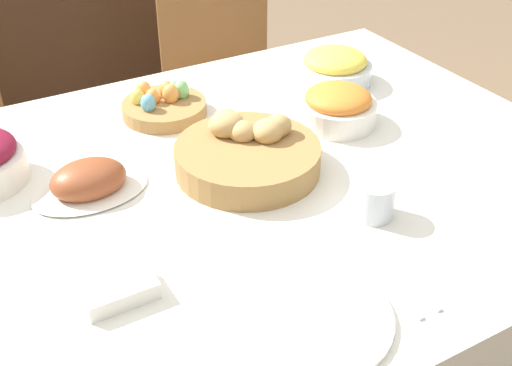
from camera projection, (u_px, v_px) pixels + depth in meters
name	position (u px, v px, depth m)	size (l,w,h in m)	color
dining_table	(229.00, 311.00, 1.57)	(1.64, 1.18, 0.76)	silver
chair_far_right	(228.00, 84.00, 2.36)	(0.46, 0.46, 0.93)	brown
sideboard	(9.00, 52.00, 2.66)	(1.42, 0.44, 0.97)	#3D2616
bread_basket	(247.00, 153.00, 1.38)	(0.31, 0.31, 0.11)	#9E7542
egg_basket	(164.00, 105.00, 1.60)	(0.21, 0.21, 0.08)	#9E7542
ham_platter	(89.00, 182.00, 1.31)	(0.24, 0.17, 0.08)	white
carrot_bowl	(338.00, 107.00, 1.55)	(0.19, 0.19, 0.10)	white
pineapple_bowl	(335.00, 67.00, 1.74)	(0.20, 0.20, 0.10)	silver
dinner_plate	(309.00, 317.00, 1.02)	(0.27, 0.27, 0.01)	white
fork	(219.00, 357.00, 0.96)	(0.02, 0.18, 0.00)	silver
knife	(388.00, 284.00, 1.09)	(0.02, 0.18, 0.00)	silver
spoon	(401.00, 278.00, 1.10)	(0.02, 0.18, 0.00)	silver
drinking_cup	(374.00, 199.00, 1.24)	(0.08, 0.08, 0.07)	silver
butter_dish	(119.00, 290.00, 1.06)	(0.12, 0.08, 0.03)	white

